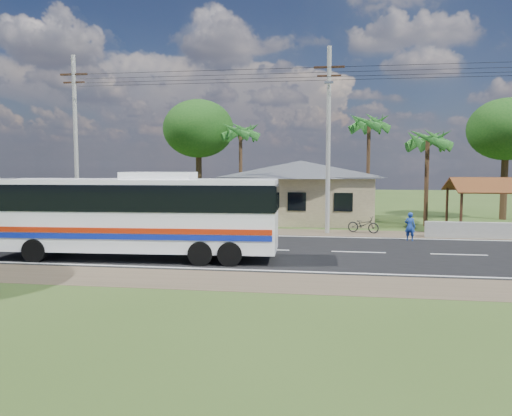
{
  "coord_description": "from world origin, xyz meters",
  "views": [
    {
      "loc": [
        3.15,
        -23.57,
        4.12
      ],
      "look_at": [
        -0.51,
        1.0,
        1.95
      ],
      "focal_mm": 35.0,
      "sensor_mm": 36.0,
      "label": 1
    }
  ],
  "objects_px": {
    "motorcycle": "(363,225)",
    "waiting_shed": "(494,187)",
    "person": "(410,227)",
    "coach_bus": "(137,210)"
  },
  "relations": [
    {
      "from": "waiting_shed",
      "to": "coach_bus",
      "type": "bearing_deg",
      "value": -147.44
    },
    {
      "from": "motorcycle",
      "to": "person",
      "type": "bearing_deg",
      "value": -121.9
    },
    {
      "from": "motorcycle",
      "to": "waiting_shed",
      "type": "bearing_deg",
      "value": -59.07
    },
    {
      "from": "coach_bus",
      "to": "person",
      "type": "bearing_deg",
      "value": 26.56
    },
    {
      "from": "coach_bus",
      "to": "motorcycle",
      "type": "relative_size",
      "value": 6.48
    },
    {
      "from": "waiting_shed",
      "to": "coach_bus",
      "type": "distance_m",
      "value": 21.52
    },
    {
      "from": "motorcycle",
      "to": "coach_bus",
      "type": "bearing_deg",
      "value": 154.05
    },
    {
      "from": "coach_bus",
      "to": "motorcycle",
      "type": "height_order",
      "value": "coach_bus"
    },
    {
      "from": "waiting_shed",
      "to": "person",
      "type": "bearing_deg",
      "value": -141.39
    },
    {
      "from": "waiting_shed",
      "to": "motorcycle",
      "type": "height_order",
      "value": "waiting_shed"
    }
  ]
}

